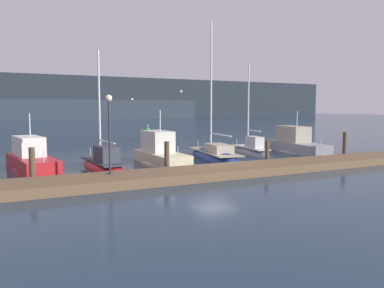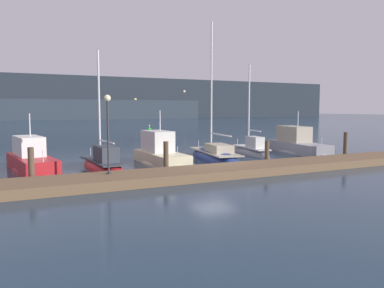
{
  "view_description": "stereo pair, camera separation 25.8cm",
  "coord_description": "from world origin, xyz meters",
  "px_view_note": "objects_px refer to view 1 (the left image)",
  "views": [
    {
      "loc": [
        -11.12,
        -19.53,
        3.56
      ],
      "look_at": [
        0.0,
        2.96,
        1.2
      ],
      "focal_mm": 35.0,
      "sensor_mm": 36.0,
      "label": 1
    },
    {
      "loc": [
        -10.89,
        -19.64,
        3.56
      ],
      "look_at": [
        0.0,
        2.96,
        1.2
      ],
      "focal_mm": 35.0,
      "sensor_mm": 36.0,
      "label": 2
    }
  ],
  "objects_px": {
    "sailboat_berth_2": "(103,166)",
    "motorboat_berth_3": "(160,158)",
    "dock_lamppost": "(109,121)",
    "motorboat_berth_6": "(296,148)",
    "channel_buoy": "(148,135)",
    "motorboat_berth_1": "(32,166)",
    "sailboat_berth_5": "(251,153)",
    "sailboat_berth_4": "(214,158)"
  },
  "relations": [
    {
      "from": "sailboat_berth_5",
      "to": "motorboat_berth_6",
      "type": "xyz_separation_m",
      "value": [
        4.26,
        -0.38,
        0.23
      ]
    },
    {
      "from": "sailboat_berth_5",
      "to": "dock_lamppost",
      "type": "distance_m",
      "value": 14.34
    },
    {
      "from": "sailboat_berth_4",
      "to": "channel_buoy",
      "type": "relative_size",
      "value": 6.02
    },
    {
      "from": "sailboat_berth_2",
      "to": "motorboat_berth_6",
      "type": "distance_m",
      "value": 16.22
    },
    {
      "from": "motorboat_berth_6",
      "to": "channel_buoy",
      "type": "relative_size",
      "value": 4.23
    },
    {
      "from": "sailboat_berth_5",
      "to": "motorboat_berth_6",
      "type": "relative_size",
      "value": 1.04
    },
    {
      "from": "motorboat_berth_1",
      "to": "sailboat_berth_5",
      "type": "height_order",
      "value": "sailboat_berth_5"
    },
    {
      "from": "sailboat_berth_2",
      "to": "dock_lamppost",
      "type": "relative_size",
      "value": 2.03
    },
    {
      "from": "channel_buoy",
      "to": "motorboat_berth_3",
      "type": "bearing_deg",
      "value": -107.09
    },
    {
      "from": "sailboat_berth_2",
      "to": "motorboat_berth_1",
      "type": "bearing_deg",
      "value": 166.69
    },
    {
      "from": "sailboat_berth_5",
      "to": "dock_lamppost",
      "type": "height_order",
      "value": "sailboat_berth_5"
    },
    {
      "from": "motorboat_berth_1",
      "to": "motorboat_berth_3",
      "type": "xyz_separation_m",
      "value": [
        7.71,
        -0.38,
        0.06
      ]
    },
    {
      "from": "motorboat_berth_3",
      "to": "sailboat_berth_5",
      "type": "height_order",
      "value": "sailboat_berth_5"
    },
    {
      "from": "motorboat_berth_3",
      "to": "channel_buoy",
      "type": "height_order",
      "value": "motorboat_berth_3"
    },
    {
      "from": "sailboat_berth_2",
      "to": "dock_lamppost",
      "type": "distance_m",
      "value": 5.31
    },
    {
      "from": "sailboat_berth_2",
      "to": "dock_lamppost",
      "type": "height_order",
      "value": "sailboat_berth_2"
    },
    {
      "from": "motorboat_berth_1",
      "to": "channel_buoy",
      "type": "xyz_separation_m",
      "value": [
        13.21,
        17.52,
        0.29
      ]
    },
    {
      "from": "motorboat_berth_6",
      "to": "channel_buoy",
      "type": "bearing_deg",
      "value": 111.89
    },
    {
      "from": "motorboat_berth_6",
      "to": "channel_buoy",
      "type": "distance_m",
      "value": 18.27
    },
    {
      "from": "motorboat_berth_1",
      "to": "sailboat_berth_4",
      "type": "xyz_separation_m",
      "value": [
        11.88,
        -0.14,
        -0.24
      ]
    },
    {
      "from": "channel_buoy",
      "to": "sailboat_berth_2",
      "type": "bearing_deg",
      "value": -116.86
    },
    {
      "from": "motorboat_berth_1",
      "to": "sailboat_berth_4",
      "type": "height_order",
      "value": "sailboat_berth_4"
    },
    {
      "from": "sailboat_berth_2",
      "to": "sailboat_berth_5",
      "type": "distance_m",
      "value": 12.03
    },
    {
      "from": "motorboat_berth_3",
      "to": "channel_buoy",
      "type": "relative_size",
      "value": 3.45
    },
    {
      "from": "sailboat_berth_2",
      "to": "motorboat_berth_3",
      "type": "relative_size",
      "value": 1.27
    },
    {
      "from": "motorboat_berth_3",
      "to": "motorboat_berth_6",
      "type": "height_order",
      "value": "motorboat_berth_3"
    },
    {
      "from": "motorboat_berth_3",
      "to": "dock_lamppost",
      "type": "xyz_separation_m",
      "value": [
        -4.53,
        -4.96,
        2.59
      ]
    },
    {
      "from": "sailboat_berth_2",
      "to": "channel_buoy",
      "type": "bearing_deg",
      "value": 63.14
    },
    {
      "from": "dock_lamppost",
      "to": "motorboat_berth_6",
      "type": "bearing_deg",
      "value": 19.33
    },
    {
      "from": "sailboat_berth_2",
      "to": "sailboat_berth_4",
      "type": "distance_m",
      "value": 8.04
    },
    {
      "from": "motorboat_berth_6",
      "to": "sailboat_berth_2",
      "type": "bearing_deg",
      "value": -174.77
    },
    {
      "from": "sailboat_berth_2",
      "to": "sailboat_berth_4",
      "type": "bearing_deg",
      "value": 5.55
    },
    {
      "from": "sailboat_berth_2",
      "to": "sailboat_berth_5",
      "type": "relative_size",
      "value": 1.0
    },
    {
      "from": "channel_buoy",
      "to": "dock_lamppost",
      "type": "distance_m",
      "value": 25.08
    },
    {
      "from": "dock_lamppost",
      "to": "channel_buoy",
      "type": "bearing_deg",
      "value": 66.32
    },
    {
      "from": "channel_buoy",
      "to": "dock_lamppost",
      "type": "relative_size",
      "value": 0.46
    },
    {
      "from": "sailboat_berth_2",
      "to": "dock_lamppost",
      "type": "bearing_deg",
      "value": -98.9
    },
    {
      "from": "motorboat_berth_1",
      "to": "motorboat_berth_6",
      "type": "bearing_deg",
      "value": 1.6
    },
    {
      "from": "sailboat_berth_5",
      "to": "channel_buoy",
      "type": "bearing_deg",
      "value": 98.75
    },
    {
      "from": "sailboat_berth_2",
      "to": "motorboat_berth_3",
      "type": "xyz_separation_m",
      "value": [
        3.83,
        0.53,
        0.25
      ]
    },
    {
      "from": "motorboat_berth_3",
      "to": "sailboat_berth_5",
      "type": "bearing_deg",
      "value": 9.36
    },
    {
      "from": "sailboat_berth_5",
      "to": "motorboat_berth_6",
      "type": "bearing_deg",
      "value": -5.13
    }
  ]
}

